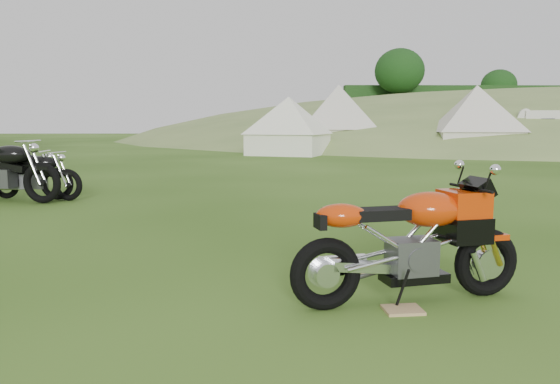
{
  "coord_description": "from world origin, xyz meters",
  "views": [
    {
      "loc": [
        -0.11,
        -4.89,
        1.38
      ],
      "look_at": [
        -0.0,
        0.4,
        0.69
      ],
      "focal_mm": 35.0,
      "sensor_mm": 36.0,
      "label": 1
    }
  ],
  "objects_px": {
    "tent_mid": "(338,120)",
    "tent_left": "(289,125)",
    "vintage_moto_c": "(19,174)",
    "sport_motorcycle": "(410,233)",
    "tent_right": "(476,121)",
    "vintage_moto_d": "(1,169)",
    "vintage_moto_b": "(36,174)",
    "plywood_board": "(403,310)"
  },
  "relations": [
    {
      "from": "tent_mid",
      "to": "tent_left",
      "type": "bearing_deg",
      "value": -120.78
    },
    {
      "from": "vintage_moto_c",
      "to": "tent_left",
      "type": "bearing_deg",
      "value": 66.65
    },
    {
      "from": "sport_motorcycle",
      "to": "tent_right",
      "type": "distance_m",
      "value": 20.38
    },
    {
      "from": "vintage_moto_c",
      "to": "tent_mid",
      "type": "xyz_separation_m",
      "value": [
        7.72,
        16.86,
        0.99
      ]
    },
    {
      "from": "vintage_moto_c",
      "to": "tent_right",
      "type": "height_order",
      "value": "tent_right"
    },
    {
      "from": "sport_motorcycle",
      "to": "tent_left",
      "type": "height_order",
      "value": "tent_left"
    },
    {
      "from": "sport_motorcycle",
      "to": "tent_mid",
      "type": "bearing_deg",
      "value": 70.93
    },
    {
      "from": "vintage_moto_c",
      "to": "tent_right",
      "type": "bearing_deg",
      "value": 43.44
    },
    {
      "from": "vintage_moto_c",
      "to": "tent_left",
      "type": "distance_m",
      "value": 14.35
    },
    {
      "from": "vintage_moto_d",
      "to": "tent_right",
      "type": "relative_size",
      "value": 0.68
    },
    {
      "from": "vintage_moto_b",
      "to": "tent_right",
      "type": "bearing_deg",
      "value": 59.64
    },
    {
      "from": "vintage_moto_b",
      "to": "vintage_moto_c",
      "type": "distance_m",
      "value": 0.26
    },
    {
      "from": "tent_left",
      "to": "tent_right",
      "type": "relative_size",
      "value": 0.9
    },
    {
      "from": "vintage_moto_c",
      "to": "tent_right",
      "type": "xyz_separation_m",
      "value": [
        13.07,
        13.3,
        0.92
      ]
    },
    {
      "from": "vintage_moto_d",
      "to": "tent_left",
      "type": "xyz_separation_m",
      "value": [
        5.41,
        13.58,
        0.68
      ]
    },
    {
      "from": "tent_right",
      "to": "vintage_moto_d",
      "type": "bearing_deg",
      "value": -126.97
    },
    {
      "from": "tent_mid",
      "to": "tent_right",
      "type": "distance_m",
      "value": 6.42
    },
    {
      "from": "vintage_moto_c",
      "to": "tent_right",
      "type": "distance_m",
      "value": 18.67
    },
    {
      "from": "vintage_moto_b",
      "to": "tent_left",
      "type": "distance_m",
      "value": 14.22
    },
    {
      "from": "plywood_board",
      "to": "tent_left",
      "type": "height_order",
      "value": "tent_left"
    },
    {
      "from": "vintage_moto_d",
      "to": "tent_mid",
      "type": "height_order",
      "value": "tent_mid"
    },
    {
      "from": "plywood_board",
      "to": "vintage_moto_b",
      "type": "bearing_deg",
      "value": 131.17
    },
    {
      "from": "vintage_moto_b",
      "to": "vintage_moto_d",
      "type": "xyz_separation_m",
      "value": [
        -0.47,
        -0.27,
        0.11
      ]
    },
    {
      "from": "sport_motorcycle",
      "to": "vintage_moto_d",
      "type": "bearing_deg",
      "value": 123.28
    },
    {
      "from": "vintage_moto_b",
      "to": "tent_mid",
      "type": "distance_m",
      "value": 18.42
    },
    {
      "from": "vintage_moto_b",
      "to": "vintage_moto_d",
      "type": "distance_m",
      "value": 0.55
    },
    {
      "from": "sport_motorcycle",
      "to": "vintage_moto_c",
      "type": "distance_m",
      "value": 7.8
    },
    {
      "from": "sport_motorcycle",
      "to": "plywood_board",
      "type": "bearing_deg",
      "value": -126.87
    },
    {
      "from": "vintage_moto_d",
      "to": "tent_mid",
      "type": "relative_size",
      "value": 0.64
    },
    {
      "from": "sport_motorcycle",
      "to": "tent_mid",
      "type": "xyz_separation_m",
      "value": [
        2.27,
        22.44,
        0.93
      ]
    },
    {
      "from": "tent_right",
      "to": "sport_motorcycle",
      "type": "bearing_deg",
      "value": -104.49
    },
    {
      "from": "plywood_board",
      "to": "tent_right",
      "type": "height_order",
      "value": "tent_right"
    },
    {
      "from": "vintage_moto_c",
      "to": "vintage_moto_d",
      "type": "relative_size",
      "value": 0.82
    },
    {
      "from": "sport_motorcycle",
      "to": "tent_right",
      "type": "xyz_separation_m",
      "value": [
        7.62,
        18.89,
        0.85
      ]
    },
    {
      "from": "vintage_moto_d",
      "to": "tent_right",
      "type": "xyz_separation_m",
      "value": [
        13.27,
        13.53,
        0.82
      ]
    },
    {
      "from": "plywood_board",
      "to": "vintage_moto_c",
      "type": "relative_size",
      "value": 0.15
    },
    {
      "from": "sport_motorcycle",
      "to": "tent_right",
      "type": "bearing_deg",
      "value": 54.75
    },
    {
      "from": "vintage_moto_d",
      "to": "tent_mid",
      "type": "distance_m",
      "value": 18.86
    },
    {
      "from": "sport_motorcycle",
      "to": "plywood_board",
      "type": "relative_size",
      "value": 6.49
    },
    {
      "from": "tent_mid",
      "to": "tent_right",
      "type": "relative_size",
      "value": 1.05
    },
    {
      "from": "sport_motorcycle",
      "to": "vintage_moto_b",
      "type": "distance_m",
      "value": 7.66
    },
    {
      "from": "plywood_board",
      "to": "tent_right",
      "type": "bearing_deg",
      "value": 68.02
    }
  ]
}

